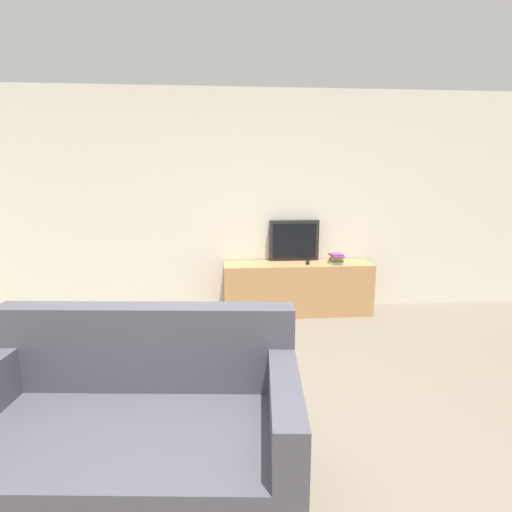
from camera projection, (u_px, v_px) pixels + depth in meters
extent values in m
plane|color=#756B5B|center=(252.00, 494.00, 2.03)|extent=(14.00, 14.00, 0.00)
cube|color=silver|center=(234.00, 203.00, 4.75)|extent=(9.00, 0.06, 2.60)
cube|color=tan|center=(297.00, 288.00, 4.73)|extent=(1.73, 0.43, 0.61)
cube|color=black|center=(294.00, 240.00, 4.80)|extent=(0.59, 0.08, 0.49)
cube|color=black|center=(295.00, 241.00, 4.76)|extent=(0.51, 0.01, 0.41)
cube|color=#474751|center=(131.00, 463.00, 1.96)|extent=(1.71, 1.02, 0.42)
cube|color=#474751|center=(147.00, 347.00, 2.22)|extent=(1.64, 0.31, 0.48)
cube|color=#474751|center=(284.00, 440.00, 1.92)|extent=(0.22, 0.89, 0.68)
cube|color=silver|center=(336.00, 262.00, 4.66)|extent=(0.16, 0.15, 0.02)
cube|color=#2D753D|center=(336.00, 260.00, 4.65)|extent=(0.14, 0.16, 0.02)
cube|color=gold|center=(336.00, 258.00, 4.66)|extent=(0.13, 0.16, 0.02)
cube|color=silver|center=(337.00, 257.00, 4.66)|extent=(0.12, 0.16, 0.02)
cube|color=#7A3884|center=(337.00, 256.00, 4.63)|extent=(0.13, 0.21, 0.02)
cube|color=#7A3884|center=(336.00, 254.00, 4.63)|extent=(0.15, 0.16, 0.02)
cube|color=black|center=(308.00, 263.00, 4.65)|extent=(0.07, 0.15, 0.02)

